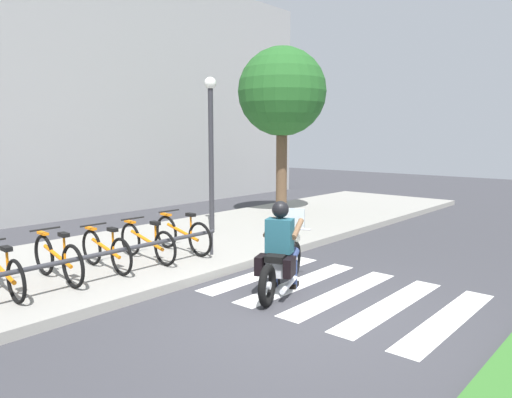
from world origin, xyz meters
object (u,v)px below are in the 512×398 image
object	(u,v)px
tree_near_rack	(282,93)
bicycle_3	(106,250)
bicycle_1	(1,272)
bike_rack	(101,256)
rider	(281,240)
motorcycle	(283,261)
bicycle_2	(58,259)
bicycle_5	(182,234)
street_lamp	(211,139)
bicycle_4	(147,242)

from	to	relation	value
tree_near_rack	bicycle_3	bearing A→B (deg)	-166.70
bicycle_1	bike_rack	xyz separation A→B (m)	(1.25, -0.55, 0.08)
rider	tree_near_rack	bearing A→B (deg)	38.14
bicycle_1	tree_near_rack	size ratio (longest dim) A/B	0.34
rider	bike_rack	distance (m)	2.78
motorcycle	bicycle_1	size ratio (longest dim) A/B	1.22
bicycle_2	bike_rack	distance (m)	0.70
rider	bicycle_5	bearing A→B (deg)	85.16
motorcycle	bicycle_2	size ratio (longest dim) A/B	1.24
motorcycle	rider	world-z (taller)	rider
bicycle_5	motorcycle	bearing A→B (deg)	-93.25
rider	bicycle_3	size ratio (longest dim) A/B	0.90
street_lamp	bicycle_1	bearing A→B (deg)	-167.06
bicycle_1	bicycle_4	size ratio (longest dim) A/B	0.99
rider	bicycle_1	distance (m)	4.07
bicycle_3	street_lamp	size ratio (longest dim) A/B	0.42
motorcycle	bicycle_2	world-z (taller)	motorcycle
motorcycle	bicycle_2	bearing A→B (deg)	132.36
rider	bike_rack	size ratio (longest dim) A/B	0.30
bicycle_1	bicycle_5	bearing A→B (deg)	-0.02
bicycle_3	bike_rack	bearing A→B (deg)	-126.95
bicycle_1	bicycle_4	xyz separation A→B (m)	(2.50, -0.00, 0.00)
bicycle_1	bicycle_3	world-z (taller)	bicycle_3
motorcycle	bicycle_2	distance (m)	3.49
bike_rack	tree_near_rack	world-z (taller)	tree_near_rack
bicycle_4	bike_rack	distance (m)	1.37
bicycle_5	street_lamp	distance (m)	2.92
tree_near_rack	bicycle_4	bearing A→B (deg)	-164.93
bicycle_1	bicycle_5	xyz separation A→B (m)	(3.33, -0.00, 0.02)
motorcycle	street_lamp	distance (m)	4.71
bicycle_1	bike_rack	distance (m)	1.37
bicycle_5	street_lamp	size ratio (longest dim) A/B	0.45
rider	bicycle_1	bearing A→B (deg)	140.03
bicycle_2	bicycle_3	xyz separation A→B (m)	(0.83, 0.00, -0.02)
bicycle_2	bicycle_3	distance (m)	0.83
motorcycle	rider	size ratio (longest dim) A/B	1.44
rider	bicycle_5	distance (m)	2.63
bicycle_1	bicycle_2	xyz separation A→B (m)	(0.83, -0.00, 0.02)
bicycle_3	tree_near_rack	size ratio (longest dim) A/B	0.32
motorcycle	rider	xyz separation A→B (m)	(-0.07, -0.03, 0.36)
bicycle_2	bicycle_5	xyz separation A→B (m)	(2.50, 0.00, -0.00)
bicycle_1	street_lamp	size ratio (longest dim) A/B	0.45
bicycle_4	motorcycle	bearing A→B (deg)	-75.11
bicycle_4	street_lamp	size ratio (longest dim) A/B	0.45
bicycle_2	street_lamp	xyz separation A→B (m)	(4.44, 1.21, 1.80)
motorcycle	bicycle_4	distance (m)	2.67
bicycle_1	bicycle_4	bearing A→B (deg)	-0.00
bicycle_5	tree_near_rack	bearing A→B (deg)	17.38
bicycle_2	tree_near_rack	world-z (taller)	tree_near_rack
rider	motorcycle	bearing A→B (deg)	19.84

